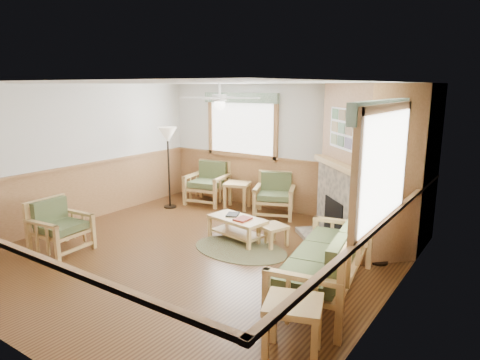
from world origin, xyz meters
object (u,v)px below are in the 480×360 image
Objects in this scene: armchair_back_right at (275,195)px; footstool at (273,235)px; floor_lamp_left at (169,168)px; end_table_sofa at (293,330)px; armchair_back_left at (208,183)px; coffee_table at (237,229)px; sofa at (325,257)px; floor_lamp_right at (383,208)px; end_table_chairs at (237,196)px; armchair_left at (61,226)px.

footstool is at bearing -83.77° from armchair_back_right.
footstool is at bearing -13.28° from floor_lamp_left.
armchair_back_left is at bearing 136.80° from end_table_sofa.
armchair_back_right is at bearing 106.13° from coffee_table.
floor_lamp_right reaches higher than sofa.
floor_lamp_right is (4.78, -0.44, -0.03)m from floor_lamp_left.
end_table_chairs is at bearing 160.85° from floor_lamp_right.
armchair_back_left is at bearing -6.25° from armchair_left.
armchair_left is at bearing -141.13° from footstool.
sofa is 2.55× the size of armchair_left.
floor_lamp_left is (-1.29, -0.78, 0.61)m from end_table_chairs.
end_table_chairs is 1.62m from floor_lamp_left.
end_table_chairs is at bearing 157.27° from armchair_back_right.
end_table_sofa is 0.35× the size of floor_lamp_right.
sofa is at bearing -101.83° from floor_lamp_right.
floor_lamp_right is (1.72, 0.29, 0.69)m from footstool.
armchair_back_left reaches higher than end_table_sofa.
armchair_left reaches higher than coffee_table.
end_table_sofa is 2.90m from floor_lamp_right.
armchair_left is at bearing -125.82° from coffee_table.
armchair_left is at bearing -102.16° from armchair_back_left.
end_table_sofa is (3.50, -4.06, 0.01)m from end_table_chairs.
end_table_sofa is 5.83m from floor_lamp_left.
sofa is at bearing -71.90° from armchair_back_right.
sofa is 2.45× the size of armchair_back_right.
floor_lamp_left is (-0.46, -0.78, 0.43)m from armchair_back_left.
armchair_left is at bearing -82.99° from floor_lamp_left.
floor_lamp_right reaches higher than coffee_table.
floor_lamp_left is at bearing 176.46° from armchair_back_right.
armchair_back_left is at bearing 157.27° from armchair_back_right.
sofa reaches higher than armchair_left.
end_table_chairs is 2.33m from footstool.
floor_lamp_right is (2.55, -1.21, 0.43)m from armchair_back_right.
armchair_back_left is at bearing 59.39° from floor_lamp_left.
footstool is 0.23× the size of floor_lamp_left.
floor_lamp_right is at bearing -26.25° from armchair_back_left.
sofa is at bearing -80.15° from armchair_left.
armchair_left reaches higher than end_table_chairs.
floor_lamp_right is at bearing 90.00° from end_table_sofa.
end_table_sofa is (4.43, -0.38, -0.12)m from armchair_left.
armchair_back_right reaches higher than coffee_table.
sofa is at bearing -22.23° from floor_lamp_left.
floor_lamp_left is at bearing 174.78° from floor_lamp_right.
end_table_sofa is 3.09m from footstool.
sofa is 1.84m from footstool.
sofa is 1.48m from floor_lamp_right.
coffee_table is 1.76× the size of end_table_chairs.
end_table_sofa is (2.36, -2.43, 0.10)m from coffee_table.
armchair_left reaches higher than footstool.
coffee_table is 3.39m from end_table_sofa.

